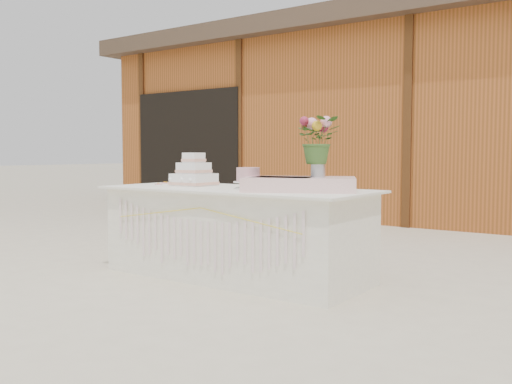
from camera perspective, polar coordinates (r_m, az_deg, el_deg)
ground at (r=4.99m, az=-2.03°, el=-8.47°), size 80.00×80.00×0.00m
barn at (r=10.31m, az=18.87°, el=7.11°), size 12.60×4.60×3.30m
cake_table at (r=4.92m, az=-2.08°, el=-4.07°), size 2.40×1.00×0.77m
wedding_cake at (r=5.28m, az=-6.23°, el=1.76°), size 0.34×0.34×0.30m
pink_cake_stand at (r=4.78m, az=-0.79°, el=1.52°), size 0.25×0.25×0.18m
satin_runner at (r=4.52m, az=4.36°, el=0.78°), size 1.01×0.85×0.11m
flower_vase at (r=4.49m, az=6.23°, el=2.44°), size 0.11×0.11×0.15m
bouquet at (r=4.49m, az=6.25°, el=5.79°), size 0.44×0.43×0.37m
loose_flowers at (r=5.60m, az=-9.59°, el=0.88°), size 0.24×0.35×0.02m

